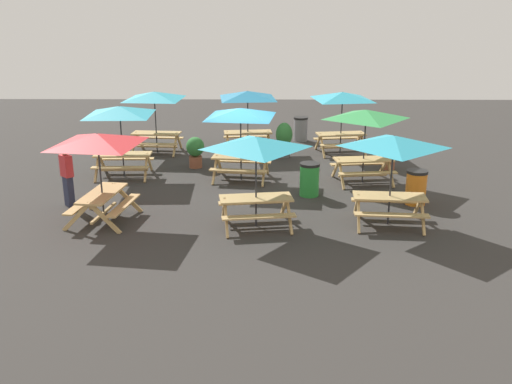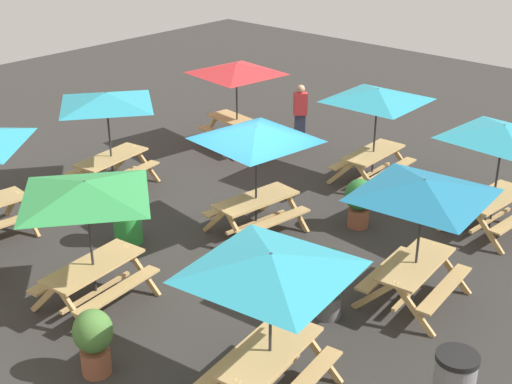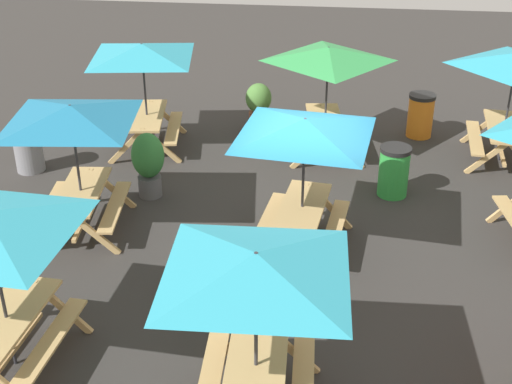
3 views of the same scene
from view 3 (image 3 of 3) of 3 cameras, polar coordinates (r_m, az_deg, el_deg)
The scene contains 12 objects.
ground_plane at distance 12.17m, azimuth 3.86°, elevation -3.80°, with size 33.39×33.39×0.00m, color #33302D.
picnic_table_1 at distance 11.05m, azimuth 3.91°, elevation 4.40°, with size 2.81×2.81×2.34m.
picnic_table_4 at distance 14.63m, azimuth 5.78°, elevation 10.31°, with size 2.23×2.23×2.34m.
picnic_table_6 at distance 7.72m, azimuth -0.00°, elevation -6.81°, with size 2.83×2.83×2.34m.
picnic_table_7 at distance 14.96m, azimuth -9.07°, elevation 10.50°, with size 2.80×2.80×2.34m.
picnic_table_8 at distance 11.92m, azimuth -14.51°, elevation 5.36°, with size 2.81×2.81×2.34m.
trash_bin_orange at distance 16.30m, azimuth 13.02°, elevation 6.01°, with size 0.59×0.59×0.98m.
trash_bin_gray at distance 14.99m, azimuth -17.77°, elevation 3.39°, with size 0.59×0.59×0.98m.
trash_bin_green at distance 13.57m, azimuth 10.97°, elevation 1.66°, with size 0.59×0.59×0.98m.
potted_plant_0 at distance 16.25m, azimuth 0.20°, elevation 7.09°, with size 0.59×0.59×1.07m.
potted_plant_1 at distance 10.46m, azimuth -4.72°, elevation -5.73°, with size 0.62×0.62×1.06m.
potted_plant_2 at distance 13.35m, azimuth -8.62°, elevation 2.44°, with size 0.61×0.61×1.27m.
Camera 3 is at (-10.35, -0.40, 6.39)m, focal length 50.00 mm.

